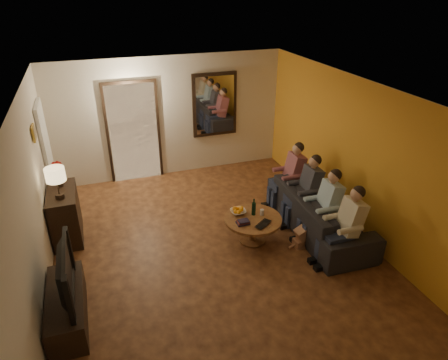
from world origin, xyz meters
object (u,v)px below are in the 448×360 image
object	(u,v)px
wine_bottle	(254,207)
laptop	(266,225)
person_a	(346,229)
dog	(309,230)
person_b	(325,209)
coffee_table	(253,229)
dresser	(65,215)
tv	(59,275)
sofa	(319,212)
person_d	(291,178)
tv_stand	(67,308)
bowl	(238,212)
table_lamp	(57,183)
person_c	(306,192)

from	to	relation	value
wine_bottle	laptop	size ratio (longest dim) A/B	0.94
person_a	dog	bearing A→B (deg)	118.17
person_b	wine_bottle	bearing A→B (deg)	157.52
coffee_table	dresser	bearing A→B (deg)	158.61
tv	wine_bottle	world-z (taller)	tv
dresser	sofa	xyz separation A→B (m)	(4.16, -1.19, -0.08)
person_d	coffee_table	bearing A→B (deg)	-142.78
wine_bottle	laptop	distance (m)	0.41
person_a	laptop	size ratio (longest dim) A/B	3.65
coffee_table	person_a	bearing A→B (deg)	-40.01
tv_stand	bowl	world-z (taller)	bowl
person_b	laptop	xyz separation A→B (m)	(-1.03, 0.07, -0.14)
wine_bottle	person_d	bearing A→B (deg)	35.07
bowl	person_b	bearing A→B (deg)	-23.40
person_a	dresser	bearing A→B (deg)	152.71
dog	wine_bottle	distance (m)	0.98
table_lamp	person_a	distance (m)	4.51
person_d	wine_bottle	size ratio (longest dim) A/B	3.87
person_b	table_lamp	bearing A→B (deg)	162.57
person_c	laptop	size ratio (longest dim) A/B	3.65
tv_stand	sofa	size ratio (longest dim) A/B	0.54
sofa	wine_bottle	bearing A→B (deg)	85.63
coffee_table	laptop	size ratio (longest dim) A/B	2.91
tv	dog	distance (m)	3.82
table_lamp	laptop	distance (m)	3.34
person_b	dog	bearing A→B (deg)	-169.87
dog	bowl	size ratio (longest dim) A/B	2.16
person_d	coffee_table	world-z (taller)	person_d
person_d	bowl	world-z (taller)	person_d
wine_bottle	person_c	bearing A→B (deg)	8.20
table_lamp	person_b	xyz separation A→B (m)	(4.06, -1.27, -0.54)
coffee_table	dog	bearing A→B (deg)	-25.52
dresser	coffee_table	size ratio (longest dim) A/B	1.03
bowl	laptop	xyz separation A→B (m)	(0.28, -0.50, -0.02)
tv_stand	tv	world-z (taller)	tv
tv	coffee_table	xyz separation A→B (m)	(2.94, 0.85, -0.53)
tv	person_a	distance (m)	4.06
person_c	laptop	world-z (taller)	person_c
bowl	laptop	distance (m)	0.57
table_lamp	tv	bearing A→B (deg)	-90.00
person_c	person_d	size ratio (longest dim) A/B	1.00
wine_bottle	tv_stand	bearing A→B (deg)	-162.33
dresser	person_a	xyz separation A→B (m)	(4.06, -2.09, 0.16)
tv_stand	laptop	bearing A→B (deg)	10.66
tv	laptop	bearing A→B (deg)	-79.34
person_a	bowl	xyz separation A→B (m)	(-1.31, 1.17, -0.12)
tv	person_c	bearing A→B (deg)	-74.76
tv_stand	person_b	size ratio (longest dim) A/B	1.08
tv_stand	tv	xyz separation A→B (m)	(0.00, -0.00, 0.54)
tv_stand	wine_bottle	bearing A→B (deg)	17.67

